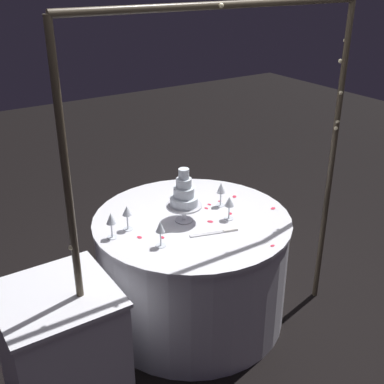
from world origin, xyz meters
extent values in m
plane|color=black|center=(0.00, 0.00, 0.00)|extent=(12.00, 12.00, 0.00)
cylinder|color=#473D2D|center=(-0.86, 0.31, 1.00)|extent=(0.04, 0.04, 2.00)
cylinder|color=#473D2D|center=(0.86, 0.31, 1.00)|extent=(0.04, 0.04, 2.00)
cylinder|color=#473D2D|center=(0.00, 0.31, 2.00)|extent=(1.72, 0.04, 0.04)
sphere|color=#F9EAB2|center=(-0.85, 0.32, 1.48)|extent=(0.02, 0.02, 0.02)
sphere|color=#F9EAB2|center=(0.87, 0.33, 0.22)|extent=(0.02, 0.02, 0.02)
sphere|color=#F9EAB2|center=(-0.61, 0.30, 2.00)|extent=(0.02, 0.02, 0.02)
sphere|color=#F9EAB2|center=(-0.84, 0.32, 1.26)|extent=(0.02, 0.02, 0.02)
sphere|color=#F9EAB2|center=(0.85, 0.31, 0.83)|extent=(0.02, 0.02, 0.02)
sphere|color=#F9EAB2|center=(-0.29, 0.31, 2.00)|extent=(0.02, 0.02, 0.02)
sphere|color=#F9EAB2|center=(-0.85, 0.32, 1.30)|extent=(0.02, 0.02, 0.02)
sphere|color=#F9EAB2|center=(0.88, 0.31, 0.98)|extent=(0.02, 0.02, 0.02)
sphere|color=#F9EAB2|center=(0.06, 0.33, 2.00)|extent=(0.02, 0.02, 0.02)
sphere|color=#F9EAB2|center=(-0.86, 0.31, 1.65)|extent=(0.02, 0.02, 0.02)
sphere|color=#F9EAB2|center=(0.85, 0.30, 1.94)|extent=(0.02, 0.02, 0.02)
sphere|color=#F9EAB2|center=(0.40, 0.30, 2.00)|extent=(0.02, 0.02, 0.02)
sphere|color=#F9EAB2|center=(-0.84, 0.30, 1.66)|extent=(0.02, 0.02, 0.02)
sphere|color=#F9EAB2|center=(0.86, 0.32, 0.26)|extent=(0.02, 0.02, 0.02)
sphere|color=#F9EAB2|center=(0.75, 0.30, 2.00)|extent=(0.02, 0.02, 0.02)
sphere|color=#F9EAB2|center=(-0.86, 0.29, 1.78)|extent=(0.02, 0.02, 0.02)
cylinder|color=white|center=(0.00, 0.00, 0.36)|extent=(1.21, 1.21, 0.72)
cylinder|color=white|center=(0.00, 0.00, 0.73)|extent=(1.24, 1.24, 0.02)
cube|color=white|center=(0.96, 0.23, 0.34)|extent=(0.55, 0.55, 0.68)
cube|color=white|center=(0.96, 0.23, 0.69)|extent=(0.57, 0.57, 0.02)
cylinder|color=silver|center=(0.06, 0.00, 0.74)|extent=(0.11, 0.11, 0.01)
cylinder|color=silver|center=(0.06, 0.00, 0.79)|extent=(0.02, 0.02, 0.09)
cylinder|color=silver|center=(0.06, 0.00, 0.84)|extent=(0.22, 0.22, 0.01)
cylinder|color=white|center=(0.06, 0.00, 0.87)|extent=(0.17, 0.17, 0.05)
cylinder|color=white|center=(0.06, 0.00, 0.93)|extent=(0.13, 0.13, 0.06)
cylinder|color=white|center=(0.06, 0.00, 0.99)|extent=(0.09, 0.09, 0.06)
cylinder|color=white|center=(0.06, 0.00, 1.05)|extent=(0.06, 0.06, 0.06)
cylinder|color=silver|center=(0.40, -0.09, 0.74)|extent=(0.06, 0.06, 0.00)
cylinder|color=silver|center=(0.40, -0.09, 0.79)|extent=(0.01, 0.01, 0.09)
cone|color=silver|center=(0.40, -0.09, 0.86)|extent=(0.05, 0.05, 0.06)
cylinder|color=silver|center=(-0.25, -0.05, 0.74)|extent=(0.06, 0.06, 0.00)
cylinder|color=silver|center=(-0.25, -0.05, 0.79)|extent=(0.01, 0.01, 0.09)
cone|color=silver|center=(-0.25, -0.05, 0.87)|extent=(0.05, 0.05, 0.07)
cylinder|color=silver|center=(0.52, -0.05, 0.74)|extent=(0.06, 0.06, 0.00)
cylinder|color=silver|center=(0.52, -0.05, 0.79)|extent=(0.01, 0.01, 0.09)
cone|color=silver|center=(0.52, -0.05, 0.86)|extent=(0.05, 0.05, 0.07)
cylinder|color=silver|center=(0.33, 0.18, 0.74)|extent=(0.06, 0.06, 0.00)
cylinder|color=silver|center=(0.33, 0.18, 0.79)|extent=(0.01, 0.01, 0.09)
cone|color=silver|center=(0.33, 0.18, 0.86)|extent=(0.05, 0.05, 0.06)
cylinder|color=silver|center=(-0.19, 0.13, 0.74)|extent=(0.06, 0.06, 0.00)
cylinder|color=silver|center=(-0.19, 0.13, 0.79)|extent=(0.01, 0.01, 0.09)
cone|color=silver|center=(-0.19, 0.13, 0.86)|extent=(0.06, 0.06, 0.06)
cube|color=silver|center=(0.03, 0.22, 0.74)|extent=(0.22, 0.09, 0.01)
cube|color=white|center=(-0.10, 0.26, 0.74)|extent=(0.09, 0.05, 0.01)
ellipsoid|color=#E02D47|center=(0.38, 0.03, 0.74)|extent=(0.03, 0.04, 0.00)
ellipsoid|color=#E02D47|center=(0.27, 0.11, 0.74)|extent=(0.02, 0.03, 0.00)
ellipsoid|color=#E02D47|center=(0.03, 0.22, 0.74)|extent=(0.03, 0.03, 0.00)
ellipsoid|color=#E02D47|center=(-0.51, 0.18, 0.74)|extent=(0.04, 0.04, 0.00)
ellipsoid|color=#E02D47|center=(-0.20, -0.10, 0.74)|extent=(0.03, 0.03, 0.00)
ellipsoid|color=#E02D47|center=(-0.15, -0.06, 0.74)|extent=(0.03, 0.03, 0.00)
ellipsoid|color=#E02D47|center=(-0.24, 0.08, 0.74)|extent=(0.03, 0.04, 0.00)
ellipsoid|color=#E02D47|center=(-0.41, -0.10, 0.74)|extent=(0.04, 0.05, 0.00)
ellipsoid|color=#E02D47|center=(-0.07, 0.10, 0.74)|extent=(0.05, 0.05, 0.00)
ellipsoid|color=#E02D47|center=(-0.29, -0.10, 0.74)|extent=(0.03, 0.03, 0.00)
ellipsoid|color=#E02D47|center=(-0.16, -0.23, 0.74)|extent=(0.05, 0.05, 0.00)
ellipsoid|color=#E02D47|center=(-0.20, 0.52, 0.74)|extent=(0.03, 0.02, 0.00)
camera|label=1|loc=(1.47, 2.25, 2.17)|focal=45.70mm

